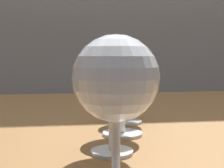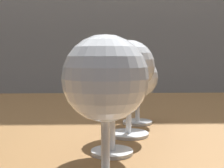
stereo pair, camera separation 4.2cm
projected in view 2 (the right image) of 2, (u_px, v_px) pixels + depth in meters
name	position (u px, v px, depth m)	size (l,w,h in m)	color
dining_table	(126.00, 164.00, 0.69)	(1.18, 0.94, 0.77)	brown
wine_glass_chardonnay	(105.00, 81.00, 0.32)	(0.09, 0.09, 0.15)	white
wine_glass_cabernet	(112.00, 77.00, 0.42)	(0.08, 0.08, 0.15)	white
wine_glass_port	(129.00, 69.00, 0.52)	(0.09, 0.09, 0.16)	white
wine_glass_amber	(138.00, 79.00, 0.62)	(0.08, 0.08, 0.13)	white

